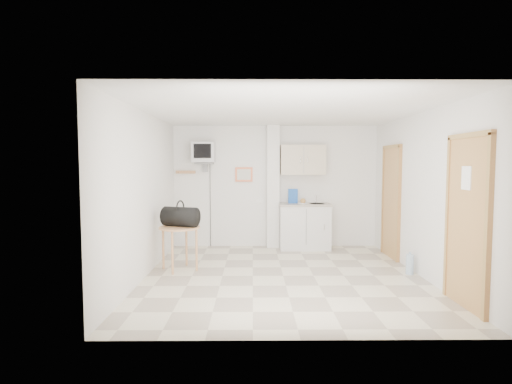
{
  "coord_description": "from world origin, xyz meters",
  "views": [
    {
      "loc": [
        -0.47,
        -6.02,
        1.71
      ],
      "look_at": [
        -0.41,
        0.6,
        1.25
      ],
      "focal_mm": 28.0,
      "sensor_mm": 36.0,
      "label": 1
    }
  ],
  "objects_px": {
    "duffel_bag": "(180,216)",
    "water_bottle": "(410,264)",
    "round_table": "(180,232)",
    "crt_television": "(204,153)"
  },
  "relations": [
    {
      "from": "crt_television",
      "to": "duffel_bag",
      "type": "relative_size",
      "value": 3.33
    },
    {
      "from": "round_table",
      "to": "duffel_bag",
      "type": "bearing_deg",
      "value": 71.84
    },
    {
      "from": "round_table",
      "to": "crt_television",
      "type": "bearing_deg",
      "value": 83.11
    },
    {
      "from": "crt_television",
      "to": "water_bottle",
      "type": "xyz_separation_m",
      "value": [
        3.43,
        -1.95,
        -1.78
      ]
    },
    {
      "from": "crt_television",
      "to": "round_table",
      "type": "xyz_separation_m",
      "value": [
        -0.2,
        -1.66,
        -1.32
      ]
    },
    {
      "from": "duffel_bag",
      "to": "water_bottle",
      "type": "height_order",
      "value": "duffel_bag"
    },
    {
      "from": "crt_television",
      "to": "round_table",
      "type": "relative_size",
      "value": 3.04
    },
    {
      "from": "crt_television",
      "to": "duffel_bag",
      "type": "bearing_deg",
      "value": -96.65
    },
    {
      "from": "duffel_bag",
      "to": "water_bottle",
      "type": "distance_m",
      "value": 3.7
    },
    {
      "from": "round_table",
      "to": "duffel_bag",
      "type": "xyz_separation_m",
      "value": [
        0.01,
        0.03,
        0.25
      ]
    }
  ]
}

